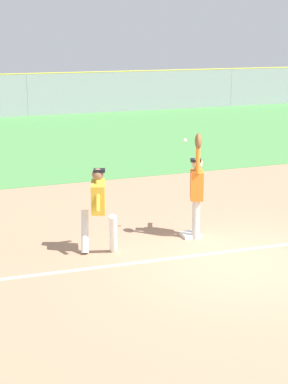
{
  "coord_description": "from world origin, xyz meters",
  "views": [
    {
      "loc": [
        -5.5,
        -9.31,
        4.26
      ],
      "look_at": [
        -1.23,
        1.85,
        1.05
      ],
      "focal_mm": 56.15,
      "sensor_mm": 36.0,
      "label": 1
    }
  ],
  "objects": [
    {
      "name": "first_base",
      "position": [
        -0.22,
        1.71,
        0.04
      ],
      "size": [
        0.4,
        0.4,
        0.08
      ],
      "primitive_type": "cube",
      "rotation": [
        0.0,
        0.0,
        -0.04
      ],
      "color": "white",
      "rests_on": "ground_plane"
    },
    {
      "name": "outfield_grass",
      "position": [
        0.0,
        14.51,
        0.01
      ],
      "size": [
        47.48,
        14.71,
        0.01
      ],
      "primitive_type": "cube",
      "color": "#4C8C47",
      "rests_on": "ground_plane"
    },
    {
      "name": "parked_car_blue",
      "position": [
        7.09,
        26.26,
        0.67
      ],
      "size": [
        4.53,
        2.37,
        1.25
      ],
      "rotation": [
        0.0,
        0.0,
        -0.07
      ],
      "color": "#23389E",
      "rests_on": "ground_plane"
    },
    {
      "name": "chalk_foul_line",
      "position": [
        -4.22,
        0.81,
        0.0
      ],
      "size": [
        11.99,
        0.66,
        0.01
      ],
      "primitive_type": "cube",
      "rotation": [
        0.0,
        0.0,
        -0.05
      ],
      "color": "white",
      "rests_on": "ground_plane"
    },
    {
      "name": "outfield_fence",
      "position": [
        0.0,
        21.86,
        1.1
      ],
      "size": [
        47.56,
        0.08,
        2.19
      ],
      "color": "#93999E",
      "rests_on": "ground_plane"
    },
    {
      "name": "fielder",
      "position": [
        -0.14,
        1.62,
        1.12
      ],
      "size": [
        0.45,
        0.86,
        2.28
      ],
      "rotation": [
        0.0,
        0.0,
        2.74
      ],
      "color": "silver",
      "rests_on": "ground_plane"
    },
    {
      "name": "baseball",
      "position": [
        -0.33,
        1.83,
        2.08
      ],
      "size": [
        0.07,
        0.07,
        0.07
      ],
      "primitive_type": "sphere",
      "color": "white"
    },
    {
      "name": "ground_plane",
      "position": [
        0.0,
        0.0,
        0.0
      ],
      "size": [
        72.42,
        72.42,
        0.0
      ],
      "primitive_type": "plane",
      "color": "tan"
    },
    {
      "name": "runner",
      "position": [
        -2.33,
        1.47,
        1.0
      ],
      "size": [
        0.76,
        0.83,
        1.72
      ],
      "rotation": [
        0.0,
        0.0,
        -0.33
      ],
      "color": "white",
      "rests_on": "ground_plane"
    },
    {
      "name": "parked_car_green",
      "position": [
        1.45,
        25.85,
        0.67
      ],
      "size": [
        4.53,
        2.38,
        1.25
      ],
      "rotation": [
        0.0,
        0.0,
        -0.08
      ],
      "color": "#1E6B33",
      "rests_on": "ground_plane"
    }
  ]
}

